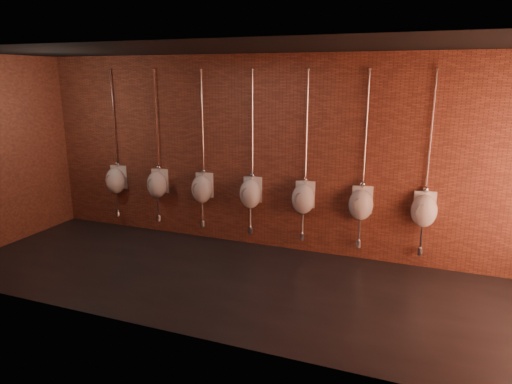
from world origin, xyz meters
TOP-DOWN VIEW (x-y plane):
  - ground at (0.00, 0.00)m, footprint 8.50×8.50m
  - room_shell at (0.00, 0.00)m, footprint 8.54×3.04m
  - urinal_0 at (-3.01, 1.37)m, footprint 0.43×0.39m
  - urinal_1 at (-2.10, 1.37)m, footprint 0.43×0.39m
  - urinal_2 at (-1.18, 1.37)m, footprint 0.43×0.39m
  - urinal_3 at (-0.26, 1.37)m, footprint 0.43×0.39m
  - urinal_4 at (0.65, 1.37)m, footprint 0.43×0.39m
  - urinal_5 at (1.57, 1.37)m, footprint 0.43×0.39m
  - urinal_6 at (2.48, 1.37)m, footprint 0.43×0.39m

SIDE VIEW (x-z plane):
  - ground at x=0.00m, z-range 0.00..0.00m
  - urinal_0 at x=-3.01m, z-range -0.41..2.30m
  - urinal_1 at x=-2.10m, z-range -0.41..2.30m
  - urinal_2 at x=-1.18m, z-range -0.41..2.30m
  - urinal_3 at x=-0.26m, z-range -0.41..2.30m
  - urinal_4 at x=0.65m, z-range -0.41..2.30m
  - urinal_5 at x=1.57m, z-range -0.41..2.30m
  - urinal_6 at x=2.48m, z-range -0.41..2.30m
  - room_shell at x=0.00m, z-range 0.40..3.62m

